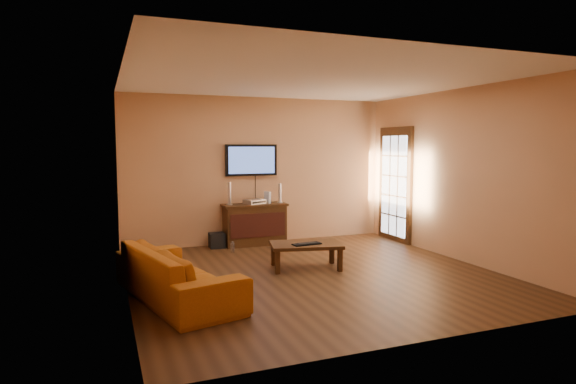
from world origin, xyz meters
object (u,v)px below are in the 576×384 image
av_receiver (255,202)px  subwoofer (217,240)px  coffee_table (306,247)px  keyboard (307,244)px  sofa (177,264)px  speaker_right (280,194)px  game_console (267,197)px  speaker_left (229,195)px  bottle (232,247)px  television (251,160)px  media_console (255,224)px

av_receiver → subwoofer: size_ratio=1.36×
coffee_table → keyboard: (-0.03, -0.09, 0.06)m
sofa → speaker_right: bearing=-54.7°
game_console → subwoofer: size_ratio=0.83×
speaker_left → bottle: speaker_left is taller
game_console → bottle: (-0.80, -0.49, -0.77)m
speaker_right → bottle: 1.41m
av_receiver → television: bearing=69.8°
subwoofer → game_console: bearing=2.1°
media_console → keyboard: bearing=-85.3°
speaker_right → media_console: bearing=-179.2°
coffee_table → sofa: size_ratio=0.54×
speaker_right → game_console: bearing=178.0°
speaker_right → keyboard: speaker_right is taller
media_console → av_receiver: bearing=65.7°
television → keyboard: bearing=-85.7°
media_console → keyboard: (0.17, -2.00, 0.01)m
coffee_table → av_receiver: av_receiver is taller
television → sofa: television is taller
subwoofer → television: bearing=15.9°
av_receiver → media_console: bearing=-136.2°
bottle → media_console: bearing=40.8°
speaker_left → av_receiver: speaker_left is taller
media_console → bottle: (-0.54, -0.47, -0.29)m
keyboard → game_console: bearing=87.5°
speaker_right → keyboard: (-0.33, -2.01, -0.53)m
speaker_right → av_receiver: bearing=179.5°
sofa → bottle: bearing=-43.8°
speaker_right → subwoofer: size_ratio=1.37×
media_console → speaker_left: bearing=178.2°
keyboard → coffee_table: bearing=74.6°
television → coffee_table: size_ratio=0.85×
coffee_table → bottle: coffee_table is taller
sofa → speaker_left: (1.32, 2.67, 0.53)m
av_receiver → sofa: bearing=-145.8°
coffee_table → speaker_left: size_ratio=2.80×
sofa → speaker_right: size_ratio=5.89×
coffee_table → subwoofer: bearing=115.2°
av_receiver → subwoofer: (-0.71, -0.01, -0.66)m
media_console → coffee_table: media_console is taller
bottle → keyboard: 1.72m
television → game_console: size_ratio=4.48×
sofa → game_console: (2.04, 2.67, 0.45)m
keyboard → media_console: bearing=94.7°
sofa → av_receiver: 3.23m
television → subwoofer: size_ratio=3.70×
media_console → subwoofer: media_console is taller
speaker_right → bottle: size_ratio=1.86×
television → speaker_left: 0.78m
television → speaker_left: television is taller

